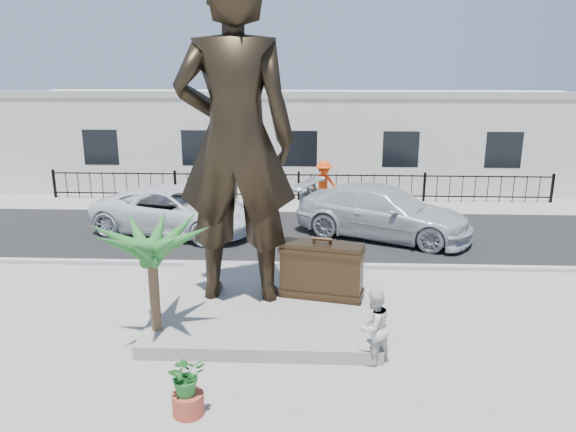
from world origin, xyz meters
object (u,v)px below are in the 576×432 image
at_px(statue, 235,141).
at_px(tourist, 374,327).
at_px(suitcase, 322,270).
at_px(car_white, 176,210).

bearing_deg(statue, tourist, 139.76).
distance_m(suitcase, car_white, 8.01).
height_order(statue, suitcase, statue).
bearing_deg(tourist, statue, -78.77).
distance_m(statue, car_white, 7.64).
xyz_separation_m(suitcase, tourist, (1.02, -2.62, -0.20)).
distance_m(statue, suitcase, 3.83).
bearing_deg(statue, car_white, -63.37).
bearing_deg(suitcase, car_white, 142.08).
bearing_deg(car_white, statue, -138.52).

